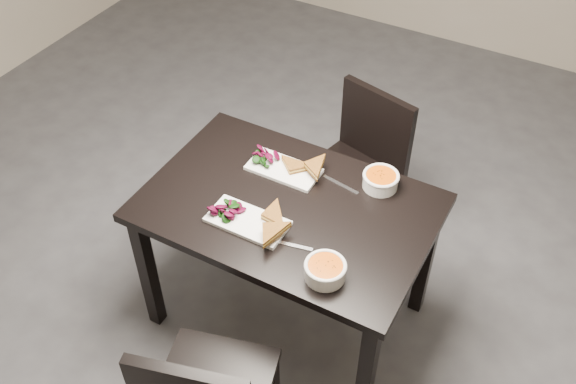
% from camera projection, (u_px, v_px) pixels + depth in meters
% --- Properties ---
extents(ground, '(5.00, 5.00, 0.00)m').
position_uv_depth(ground, '(268.00, 235.00, 3.56)').
color(ground, '#47474C').
rests_on(ground, ground).
extents(table, '(1.20, 0.80, 0.75)m').
position_uv_depth(table, '(288.00, 221.00, 2.74)').
color(table, black).
rests_on(table, ground).
extents(chair_far, '(0.51, 0.51, 0.85)m').
position_uv_depth(chair_far, '(360.00, 161.00, 3.28)').
color(chair_far, black).
rests_on(chair_far, ground).
extents(plate_near, '(0.33, 0.16, 0.02)m').
position_uv_depth(plate_near, '(248.00, 221.00, 2.59)').
color(plate_near, white).
rests_on(plate_near, table).
extents(sandwich_near, '(0.18, 0.14, 0.05)m').
position_uv_depth(sandwich_near, '(263.00, 219.00, 2.55)').
color(sandwich_near, '#9D6020').
rests_on(sandwich_near, plate_near).
extents(salad_near, '(0.10, 0.09, 0.05)m').
position_uv_depth(salad_near, '(226.00, 208.00, 2.60)').
color(salad_near, black).
rests_on(salad_near, plate_near).
extents(soup_bowl_near, '(0.16, 0.16, 0.07)m').
position_uv_depth(soup_bowl_near, '(325.00, 270.00, 2.37)').
color(soup_bowl_near, white).
rests_on(soup_bowl_near, table).
extents(cutlery_near, '(0.18, 0.05, 0.00)m').
position_uv_depth(cutlery_near, '(291.00, 245.00, 2.51)').
color(cutlery_near, silver).
rests_on(cutlery_near, table).
extents(plate_far, '(0.32, 0.16, 0.02)m').
position_uv_depth(plate_far, '(284.00, 169.00, 2.82)').
color(plate_far, white).
rests_on(plate_far, table).
extents(sandwich_far, '(0.20, 0.20, 0.05)m').
position_uv_depth(sandwich_far, '(295.00, 170.00, 2.77)').
color(sandwich_far, '#9D6020').
rests_on(sandwich_far, plate_far).
extents(salad_far, '(0.10, 0.09, 0.04)m').
position_uv_depth(salad_far, '(264.00, 157.00, 2.83)').
color(salad_far, black).
rests_on(salad_far, plate_far).
extents(soup_bowl_far, '(0.16, 0.16, 0.07)m').
position_uv_depth(soup_bowl_far, '(381.00, 180.00, 2.73)').
color(soup_bowl_far, white).
rests_on(soup_bowl_far, table).
extents(cutlery_far, '(0.18, 0.05, 0.00)m').
position_uv_depth(cutlery_far, '(341.00, 185.00, 2.76)').
color(cutlery_far, silver).
rests_on(cutlery_far, table).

